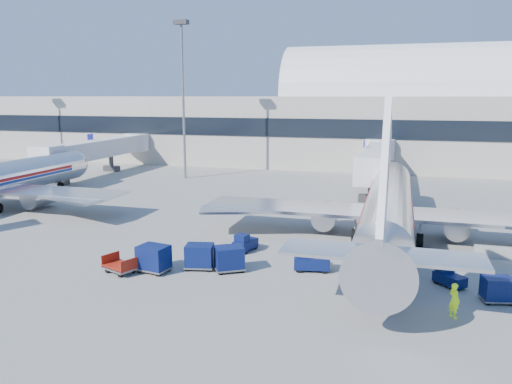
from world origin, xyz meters
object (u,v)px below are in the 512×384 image
(tug_right, at_px, (449,277))
(cart_train_b, at_px, (200,256))
(cart_solo_near, at_px, (376,295))
(jetbridge_mid, at_px, (103,149))
(cart_train_c, at_px, (154,258))
(cart_train_a, at_px, (229,258))
(mast_west, at_px, (183,77))
(cart_open_red, at_px, (121,267))
(cart_solo_far, at_px, (497,289))
(tug_lead, at_px, (310,260))
(ramp_worker, at_px, (454,300))
(barrier_near, at_px, (495,252))
(tug_left, at_px, (245,243))
(jetbridge_near, at_px, (376,158))
(airliner_main, at_px, (389,207))

(tug_right, bearing_deg, cart_train_b, -128.85)
(cart_solo_near, bearing_deg, jetbridge_mid, 132.55)
(cart_train_c, bearing_deg, cart_train_a, 27.50)
(mast_west, relative_size, cart_open_red, 8.63)
(cart_solo_near, relative_size, cart_solo_far, 0.93)
(cart_train_b, height_order, cart_solo_near, cart_train_b)
(tug_lead, bearing_deg, mast_west, 115.19)
(tug_right, distance_m, ramp_worker, 4.95)
(tug_right, distance_m, cart_solo_near, 6.58)
(mast_west, xyz_separation_m, cart_train_a, (19.65, -36.29, -13.85))
(barrier_near, bearing_deg, tug_left, -169.11)
(tug_right, distance_m, cart_train_c, 19.72)
(cart_solo_far, bearing_deg, barrier_near, 69.26)
(mast_west, distance_m, cart_open_red, 43.17)
(jetbridge_near, relative_size, mast_west, 1.22)
(cart_train_a, height_order, cart_open_red, cart_train_a)
(jetbridge_near, height_order, cart_train_a, jetbridge_near)
(airliner_main, bearing_deg, cart_train_c, -141.12)
(cart_train_c, bearing_deg, cart_solo_far, 12.49)
(tug_lead, relative_size, cart_train_c, 1.12)
(tug_lead, xyz_separation_m, tug_right, (9.08, -0.33, -0.14))
(airliner_main, xyz_separation_m, cart_open_red, (-17.48, -13.24, -2.50))
(airliner_main, distance_m, cart_train_c, 19.82)
(cart_train_b, relative_size, cart_solo_near, 1.25)
(mast_west, xyz_separation_m, cart_solo_near, (29.83, -39.89, -13.98))
(barrier_near, relative_size, tug_right, 1.40)
(airliner_main, relative_size, cart_train_c, 15.71)
(jetbridge_near, xyz_separation_m, cart_open_red, (-15.08, -39.54, -3.50))
(tug_left, distance_m, cart_train_c, 7.81)
(jetbridge_near, bearing_deg, airliner_main, -84.78)
(tug_lead, bearing_deg, cart_solo_far, -21.84)
(tug_lead, height_order, cart_solo_near, tug_lead)
(cart_train_a, relative_size, cart_train_c, 1.06)
(jetbridge_mid, height_order, mast_west, mast_west)
(airliner_main, bearing_deg, tug_lead, -118.53)
(jetbridge_mid, bearing_deg, jetbridge_near, 0.00)
(jetbridge_mid, relative_size, cart_solo_near, 15.02)
(barrier_near, bearing_deg, airliner_main, 162.61)
(jetbridge_near, relative_size, jetbridge_mid, 1.00)
(jetbridge_mid, distance_m, tug_lead, 53.10)
(jetbridge_mid, xyz_separation_m, cart_train_c, (29.04, -38.69, -2.93))
(mast_west, relative_size, cart_train_c, 9.53)
(cart_train_b, bearing_deg, cart_train_a, -8.35)
(jetbridge_mid, bearing_deg, cart_solo_far, -36.43)
(cart_open_red, bearing_deg, cart_solo_near, 17.70)
(tug_left, relative_size, cart_train_a, 0.96)
(mast_west, xyz_separation_m, tug_lead, (25.05, -34.60, -14.06))
(tug_left, xyz_separation_m, cart_train_b, (-1.81, -4.83, 0.29))
(airliner_main, height_order, cart_open_red, airliner_main)
(jetbridge_near, distance_m, mast_west, 29.67)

